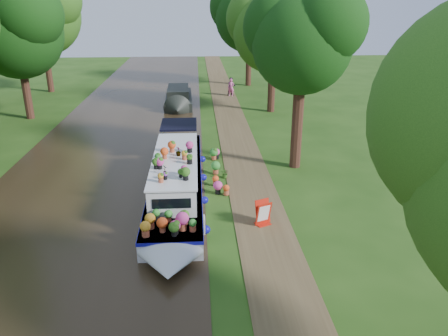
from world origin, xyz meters
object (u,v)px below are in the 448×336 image
(plant_boat, at_px, (176,180))
(pedestrian_pink, at_px, (231,87))
(sandwich_board, at_px, (263,214))
(second_boat, at_px, (179,98))
(pedestrian_dark, at_px, (231,86))

(plant_boat, relative_size, pedestrian_pink, 8.69)
(plant_boat, bearing_deg, sandwich_board, -38.54)
(plant_boat, relative_size, second_boat, 1.79)
(plant_boat, bearing_deg, second_boat, 91.58)
(pedestrian_pink, distance_m, pedestrian_dark, 0.27)
(sandwich_board, height_order, pedestrian_pink, pedestrian_pink)
(plant_boat, distance_m, pedestrian_dark, 21.90)
(sandwich_board, bearing_deg, second_boat, 76.77)
(second_boat, height_order, sandwich_board, second_boat)
(sandwich_board, bearing_deg, pedestrian_pink, 64.52)
(pedestrian_pink, xyz_separation_m, pedestrian_dark, (0.06, 0.26, 0.03))
(second_boat, relative_size, pedestrian_pink, 4.85)
(sandwich_board, height_order, pedestrian_dark, pedestrian_dark)
(second_boat, height_order, pedestrian_pink, pedestrian_pink)
(second_boat, distance_m, sandwich_board, 21.25)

